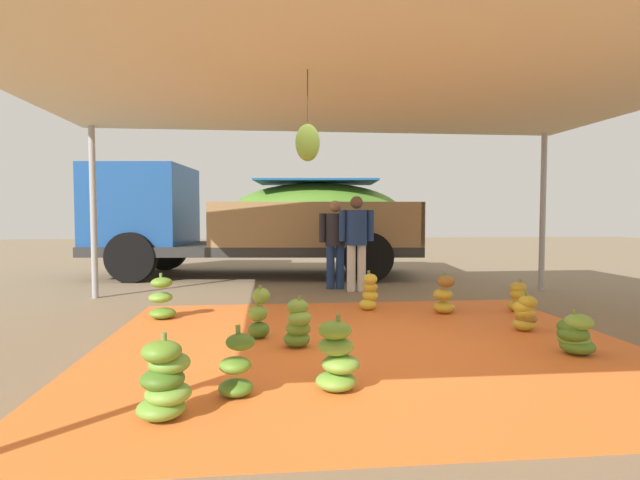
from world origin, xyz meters
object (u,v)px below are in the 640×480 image
worker_0 (356,236)px  banana_bunch_0 (259,315)px  worker_1 (335,237)px  banana_bunch_2 (575,335)px  cargo_truck_main (250,218)px  banana_bunch_4 (525,314)px  banana_bunch_7 (237,368)px  banana_bunch_6 (165,382)px  banana_bunch_3 (369,293)px  banana_bunch_5 (337,358)px  banana_bunch_10 (444,296)px  banana_bunch_9 (519,298)px  banana_bunch_1 (298,325)px  banana_bunch_8 (162,300)px

worker_0 → banana_bunch_0: bearing=-117.3°
worker_0 → worker_1: (-0.33, 0.30, -0.04)m
worker_0 → worker_1: 0.45m
banana_bunch_2 → cargo_truck_main: size_ratio=0.06×
banana_bunch_4 → banana_bunch_7: (-3.18, -1.75, 0.02)m
banana_bunch_4 → banana_bunch_6: size_ratio=0.81×
banana_bunch_3 → banana_bunch_5: size_ratio=0.96×
banana_bunch_3 → banana_bunch_6: size_ratio=0.98×
banana_bunch_2 → banana_bunch_10: bearing=105.8°
banana_bunch_9 → worker_1: size_ratio=0.28×
cargo_truck_main → worker_1: (1.60, -2.14, -0.34)m
cargo_truck_main → banana_bunch_7: bearing=-88.7°
banana_bunch_1 → banana_bunch_5: bearing=-79.7°
banana_bunch_5 → banana_bunch_6: size_ratio=1.02×
banana_bunch_3 → banana_bunch_7: size_ratio=1.04×
banana_bunch_8 → worker_1: (2.57, 2.34, 0.68)m
banana_bunch_7 → banana_bunch_5: bearing=5.7°
banana_bunch_1 → cargo_truck_main: (-0.70, 6.03, 1.04)m
banana_bunch_5 → worker_1: (0.68, 5.13, 0.68)m
banana_bunch_1 → worker_0: 3.86m
banana_bunch_3 → worker_0: 1.88m
banana_bunch_7 → worker_0: 5.26m
banana_bunch_9 → cargo_truck_main: cargo_truck_main is taller
banana_bunch_0 → cargo_truck_main: cargo_truck_main is taller
banana_bunch_5 → banana_bunch_6: 1.27m
banana_bunch_0 → banana_bunch_4: banana_bunch_0 is taller
banana_bunch_1 → banana_bunch_4: banana_bunch_1 is taller
banana_bunch_7 → banana_bunch_9: size_ratio=1.19×
banana_bunch_6 → worker_0: (2.21, 5.24, 0.72)m
banana_bunch_0 → banana_bunch_2: 3.18m
banana_bunch_8 → worker_0: size_ratio=0.35×
banana_bunch_8 → cargo_truck_main: (0.97, 4.48, 1.02)m
banana_bunch_1 → banana_bunch_6: bearing=-120.6°
banana_bunch_10 → worker_1: 2.75m
banana_bunch_2 → cargo_truck_main: bearing=117.0°
banana_bunch_0 → banana_bunch_8: size_ratio=0.98×
banana_bunch_1 → banana_bunch_3: bearing=58.9°
banana_bunch_1 → banana_bunch_8: (-1.67, 1.55, 0.02)m
banana_bunch_7 → banana_bunch_10: bearing=47.3°
banana_bunch_10 → banana_bunch_4: bearing=-61.6°
banana_bunch_2 → banana_bunch_9: bearing=76.2°
cargo_truck_main → banana_bunch_10: bearing=-58.6°
banana_bunch_4 → banana_bunch_8: bearing=165.5°
banana_bunch_9 → worker_1: bearing=133.1°
banana_bunch_7 → banana_bunch_2: bearing=14.2°
banana_bunch_1 → banana_bunch_3: (1.12, 1.85, 0.01)m
banana_bunch_1 → banana_bunch_3: size_ratio=0.95×
banana_bunch_5 → worker_0: 4.99m
banana_bunch_7 → banana_bunch_10: banana_bunch_10 is taller
banana_bunch_3 → cargo_truck_main: size_ratio=0.08×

